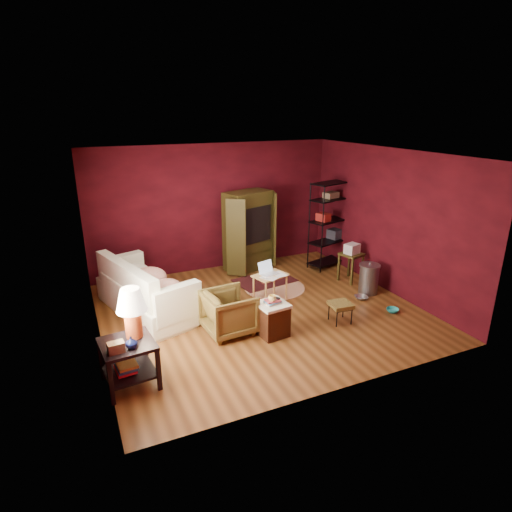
{
  "coord_description": "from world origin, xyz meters",
  "views": [
    {
      "loc": [
        -2.94,
        -6.38,
        3.51
      ],
      "look_at": [
        0.0,
        0.2,
        1.0
      ],
      "focal_mm": 30.0,
      "sensor_mm": 36.0,
      "label": 1
    }
  ],
  "objects_px": {
    "sofa": "(144,290)",
    "hamper": "(272,319)",
    "armchair": "(229,310)",
    "wire_shelving": "(330,221)",
    "laptop_desk": "(270,277)",
    "side_table": "(130,328)",
    "tv_armoire": "(249,229)"
  },
  "relations": [
    {
      "from": "hamper",
      "to": "wire_shelving",
      "type": "xyz_separation_m",
      "value": [
        2.61,
        2.38,
        0.78
      ]
    },
    {
      "from": "hamper",
      "to": "tv_armoire",
      "type": "distance_m",
      "value": 3.15
    },
    {
      "from": "armchair",
      "to": "wire_shelving",
      "type": "xyz_separation_m",
      "value": [
        3.22,
        2.01,
        0.68
      ]
    },
    {
      "from": "side_table",
      "to": "wire_shelving",
      "type": "xyz_separation_m",
      "value": [
        4.86,
        2.73,
        0.28
      ]
    },
    {
      "from": "side_table",
      "to": "laptop_desk",
      "type": "distance_m",
      "value": 3.22
    },
    {
      "from": "hamper",
      "to": "side_table",
      "type": "bearing_deg",
      "value": -171.14
    },
    {
      "from": "sofa",
      "to": "laptop_desk",
      "type": "bearing_deg",
      "value": -117.64
    },
    {
      "from": "armchair",
      "to": "hamper",
      "type": "xyz_separation_m",
      "value": [
        0.61,
        -0.37,
        -0.1
      ]
    },
    {
      "from": "hamper",
      "to": "laptop_desk",
      "type": "distance_m",
      "value": 1.35
    },
    {
      "from": "sofa",
      "to": "armchair",
      "type": "xyz_separation_m",
      "value": [
        1.13,
        -1.29,
        -0.05
      ]
    },
    {
      "from": "hamper",
      "to": "wire_shelving",
      "type": "bearing_deg",
      "value": 42.4
    },
    {
      "from": "laptop_desk",
      "to": "wire_shelving",
      "type": "relative_size",
      "value": 0.38
    },
    {
      "from": "sofa",
      "to": "tv_armoire",
      "type": "bearing_deg",
      "value": -79.97
    },
    {
      "from": "side_table",
      "to": "tv_armoire",
      "type": "height_order",
      "value": "tv_armoire"
    },
    {
      "from": "armchair",
      "to": "hamper",
      "type": "height_order",
      "value": "armchair"
    },
    {
      "from": "laptop_desk",
      "to": "tv_armoire",
      "type": "relative_size",
      "value": 0.42
    },
    {
      "from": "side_table",
      "to": "laptop_desk",
      "type": "xyz_separation_m",
      "value": [
        2.79,
        1.57,
        -0.33
      ]
    },
    {
      "from": "sofa",
      "to": "armchair",
      "type": "distance_m",
      "value": 1.71
    },
    {
      "from": "armchair",
      "to": "laptop_desk",
      "type": "distance_m",
      "value": 1.43
    },
    {
      "from": "armchair",
      "to": "laptop_desk",
      "type": "relative_size",
      "value": 1.04
    },
    {
      "from": "tv_armoire",
      "to": "sofa",
      "type": "bearing_deg",
      "value": -172.14
    },
    {
      "from": "laptop_desk",
      "to": "wire_shelving",
      "type": "xyz_separation_m",
      "value": [
        2.07,
        1.17,
        0.61
      ]
    },
    {
      "from": "sofa",
      "to": "wire_shelving",
      "type": "relative_size",
      "value": 1.14
    },
    {
      "from": "sofa",
      "to": "tv_armoire",
      "type": "xyz_separation_m",
      "value": [
        2.59,
        1.3,
        0.49
      ]
    },
    {
      "from": "armchair",
      "to": "hamper",
      "type": "bearing_deg",
      "value": -125.59
    },
    {
      "from": "armchair",
      "to": "laptop_desk",
      "type": "bearing_deg",
      "value": -57.62
    },
    {
      "from": "sofa",
      "to": "hamper",
      "type": "distance_m",
      "value": 2.41
    },
    {
      "from": "sofa",
      "to": "hamper",
      "type": "xyz_separation_m",
      "value": [
        1.73,
        -1.66,
        -0.15
      ]
    },
    {
      "from": "tv_armoire",
      "to": "wire_shelving",
      "type": "bearing_deg",
      "value": -36.9
    },
    {
      "from": "armchair",
      "to": "wire_shelving",
      "type": "bearing_deg",
      "value": -61.93
    },
    {
      "from": "wire_shelving",
      "to": "tv_armoire",
      "type": "bearing_deg",
      "value": 145.3
    },
    {
      "from": "sofa",
      "to": "armchair",
      "type": "relative_size",
      "value": 2.85
    }
  ]
}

